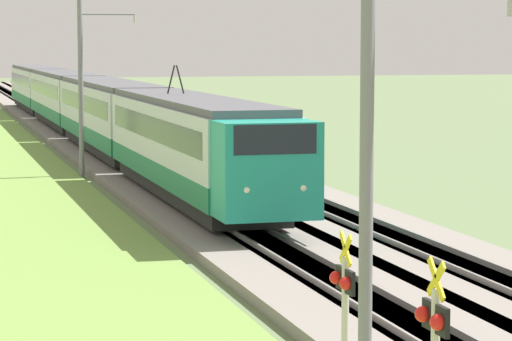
{
  "coord_description": "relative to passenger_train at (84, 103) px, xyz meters",
  "views": [
    {
      "loc": [
        -11.98,
        9.2,
        5.88
      ],
      "look_at": [
        21.57,
        0.0,
        2.23
      ],
      "focal_mm": 85.0,
      "sensor_mm": 36.0,
      "label": 1
    }
  ],
  "objects": [
    {
      "name": "track_adjacent",
      "position": [
        -10.29,
        -3.81,
        -2.21
      ],
      "size": [
        240.0,
        1.57,
        0.45
      ],
      "color": "#4C4238",
      "rests_on": "ground"
    },
    {
      "name": "ballast_main",
      "position": [
        -10.29,
        0.0,
        -2.22
      ],
      "size": [
        240.0,
        4.4,
        0.3
      ],
      "color": "gray",
      "rests_on": "ground"
    },
    {
      "name": "crossing_signal_aux",
      "position": [
        -55.62,
        3.28,
        -0.49
      ],
      "size": [
        0.7,
        0.23,
        3.11
      ],
      "rotation": [
        0.0,
        0.0,
        1.57
      ],
      "color": "beige",
      "rests_on": "ground"
    },
    {
      "name": "track_main",
      "position": [
        -10.29,
        0.0,
        -2.21
      ],
      "size": [
        240.0,
        1.57,
        0.45
      ],
      "color": "#4C4238",
      "rests_on": "ground"
    },
    {
      "name": "catenary_mast_mid",
      "position": [
        -19.3,
        2.53,
        1.79
      ],
      "size": [
        0.22,
        2.56,
        8.06
      ],
      "color": "slate",
      "rests_on": "ground"
    },
    {
      "name": "catenary_mast_near",
      "position": [
        -54.68,
        2.53,
        1.54
      ],
      "size": [
        0.22,
        2.56,
        7.56
      ],
      "color": "slate",
      "rests_on": "ground"
    },
    {
      "name": "ballast_adjacent",
      "position": [
        -10.29,
        -3.81,
        -2.22
      ],
      "size": [
        240.0,
        4.4,
        0.3
      ],
      "color": "gray",
      "rests_on": "ground"
    },
    {
      "name": "passenger_train",
      "position": [
        0.0,
        0.0,
        0.0
      ],
      "size": [
        81.03,
        2.96,
        5.07
      ],
      "rotation": [
        0.0,
        0.0,
        3.14
      ],
      "color": "teal",
      "rests_on": "ground"
    }
  ]
}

